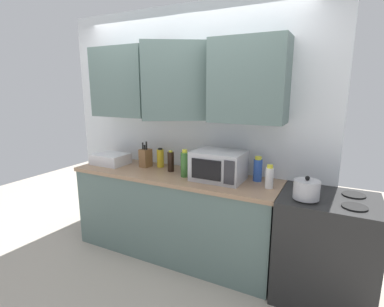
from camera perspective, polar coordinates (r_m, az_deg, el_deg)
name	(u,v)px	position (r m, az deg, el deg)	size (l,w,h in m)	color
ground_plane	(134,289)	(2.93, -11.17, -24.58)	(8.00, 8.00, 0.00)	#B2A899
wall_back_with_cabinets	(183,107)	(3.12, -1.72, 9.13)	(3.06, 0.64, 2.60)	white
counter_run	(174,214)	(3.20, -3.59, -11.61)	(2.19, 0.63, 0.90)	slate
stove_range	(325,248)	(2.80, 24.44, -16.45)	(0.76, 0.64, 0.91)	black
kettle	(306,189)	(2.47, 21.43, -6.53)	(0.20, 0.20, 0.18)	#B2B2B7
microwave	(219,166)	(2.80, 5.20, -2.36)	(0.48, 0.37, 0.28)	#B7B7BC
dish_rack	(111,159)	(3.52, -15.56, -1.03)	(0.38, 0.30, 0.12)	silver
knife_block	(146,158)	(3.30, -9.05, -0.81)	(0.11, 0.13, 0.29)	brown
bottle_blue_cleaner	(258,169)	(2.83, 12.71, -3.04)	(0.08, 0.08, 0.24)	#2D56B7
bottle_green_oil	(185,164)	(2.89, -1.42, -2.08)	(0.08, 0.08, 0.27)	#386B2D
bottle_soy_dark	(171,161)	(3.09, -4.16, -1.56)	(0.07, 0.07, 0.23)	black
bottle_yellow_mustard	(160,158)	(3.27, -6.19, -0.88)	(0.08, 0.08, 0.21)	gold
bottle_white_jar	(269,177)	(2.65, 14.86, -4.50)	(0.07, 0.07, 0.21)	white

